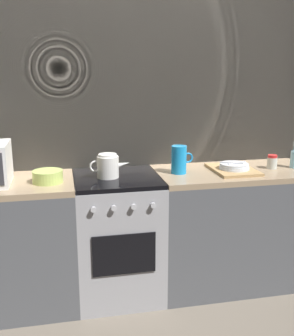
{
  "coord_description": "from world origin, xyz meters",
  "views": [
    {
      "loc": [
        -0.36,
        -2.73,
        1.64
      ],
      "look_at": [
        0.22,
        0.0,
        0.95
      ],
      "focal_mm": 43.41,
      "sensor_mm": 36.0,
      "label": 1
    }
  ],
  "objects": [
    {
      "name": "mixing_bowl",
      "position": [
        -0.47,
        -0.05,
        0.94
      ],
      "size": [
        0.2,
        0.2,
        0.08
      ],
      "primitive_type": "cylinder",
      "color": "#B7D166",
      "rests_on": "counter_left"
    },
    {
      "name": "spice_jar",
      "position": [
        1.18,
        -0.01,
        0.95
      ],
      "size": [
        0.08,
        0.08,
        0.1
      ],
      "color": "silver",
      "rests_on": "counter_right"
    },
    {
      "name": "kettle",
      "position": [
        -0.06,
        -0.01,
        0.98
      ],
      "size": [
        0.28,
        0.15,
        0.17
      ],
      "color": "white",
      "rests_on": "stove_unit"
    },
    {
      "name": "ground_plane",
      "position": [
        0.0,
        0.0,
        0.0
      ],
      "size": [
        8.0,
        8.0,
        0.0
      ],
      "primitive_type": "plane",
      "color": "#6B6054"
    },
    {
      "name": "pitcher",
      "position": [
        0.45,
        -0.0,
        1.0
      ],
      "size": [
        0.16,
        0.11,
        0.2
      ],
      "color": "#198CD8",
      "rests_on": "counter_right"
    },
    {
      "name": "stove_unit",
      "position": [
        -0.0,
        -0.0,
        0.45
      ],
      "size": [
        0.6,
        0.63,
        0.9
      ],
      "color": "#9E9EA3",
      "rests_on": "ground_plane"
    },
    {
      "name": "back_wall",
      "position": [
        0.0,
        0.32,
        1.2
      ],
      "size": [
        3.6,
        0.05,
        2.4
      ],
      "color": "#A39989",
      "rests_on": "ground_plane"
    },
    {
      "name": "dish_pile",
      "position": [
        0.86,
        -0.03,
        0.92
      ],
      "size": [
        0.3,
        0.4,
        0.07
      ],
      "color": "tan",
      "rests_on": "counter_right"
    },
    {
      "name": "counter_right",
      "position": [
        0.9,
        0.0,
        0.45
      ],
      "size": [
        1.2,
        0.6,
        0.9
      ],
      "color": "#515459",
      "rests_on": "ground_plane"
    }
  ]
}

